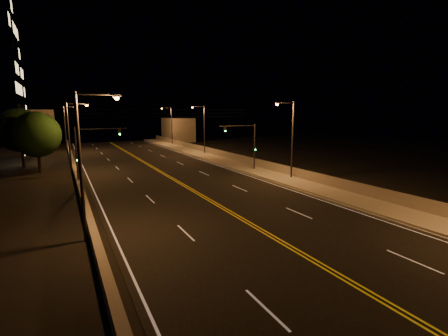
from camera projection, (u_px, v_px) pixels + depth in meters
name	position (u px, v px, depth m)	size (l,w,h in m)	color
ground	(379.00, 299.00, 13.18)	(160.00, 160.00, 0.00)	black
road	(196.00, 192.00, 30.78)	(18.00, 120.00, 0.02)	black
sidewalk	(287.00, 180.00, 35.55)	(3.60, 120.00, 0.30)	#A09C86
curb	(273.00, 183.00, 34.73)	(0.14, 120.00, 0.15)	#A09C86
parapet_wall	(299.00, 173.00, 36.17)	(0.30, 120.00, 1.00)	gray
jersey_barrier	(84.00, 201.00, 26.36)	(0.45, 120.00, 0.83)	gray
distant_building_right	(178.00, 130.00, 84.67)	(6.00, 10.00, 6.01)	gray
distant_building_left	(35.00, 128.00, 72.37)	(8.00, 8.00, 8.06)	gray
parapet_rail	(300.00, 168.00, 36.08)	(0.06, 0.06, 120.00)	black
lane_markings	(196.00, 192.00, 30.71)	(17.32, 116.00, 0.00)	silver
streetlight_1	(291.00, 135.00, 35.57)	(2.55, 0.28, 8.66)	#2D2D33
streetlight_2	(203.00, 126.00, 57.18)	(2.55, 0.28, 8.66)	#2D2D33
streetlight_3	(170.00, 123.00, 73.70)	(2.55, 0.28, 8.66)	#2D2D33
streetlight_4	(85.00, 156.00, 18.49)	(2.55, 0.28, 8.66)	#2D2D33
streetlight_5	(71.00, 133.00, 38.43)	(2.55, 0.28, 8.66)	#2D2D33
streetlight_6	(67.00, 126.00, 59.79)	(2.55, 0.28, 8.66)	#2D2D33
traffic_signal_right	(248.00, 142.00, 40.87)	(5.11, 0.31, 6.06)	#2D2D33
traffic_signal_left	(87.00, 149.00, 32.54)	(5.11, 0.31, 6.06)	#2D2D33
overhead_wires	(165.00, 113.00, 37.88)	(22.00, 0.03, 0.83)	black
tree_0	(37.00, 135.00, 39.85)	(5.62, 5.62, 7.61)	black
tree_1	(20.00, 130.00, 44.12)	(5.95, 5.95, 8.06)	black
tree_2	(35.00, 132.00, 54.12)	(4.96, 4.96, 6.73)	black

